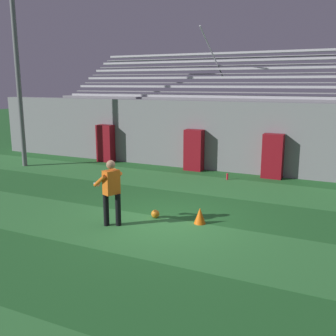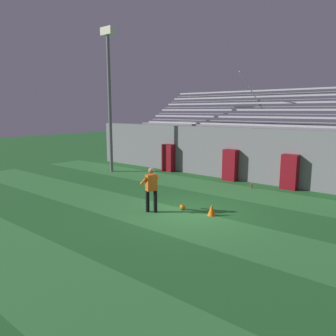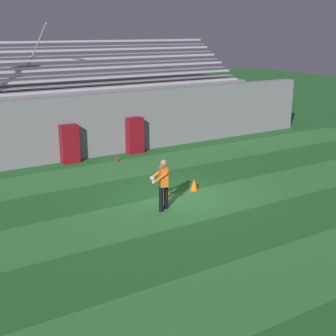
% 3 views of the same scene
% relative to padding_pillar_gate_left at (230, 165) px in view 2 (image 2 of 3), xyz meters
% --- Properties ---
extents(ground_plane, '(80.00, 80.00, 0.00)m').
position_rel_padding_pillar_gate_left_xyz_m(ground_plane, '(1.58, -5.95, -0.83)').
color(ground_plane, '#236028').
extents(turf_stripe_near, '(28.00, 2.48, 0.01)m').
position_rel_padding_pillar_gate_left_xyz_m(turf_stripe_near, '(1.58, -11.95, -0.83)').
color(turf_stripe_near, '#337A38').
rests_on(turf_stripe_near, ground).
extents(turf_stripe_mid, '(28.00, 2.48, 0.01)m').
position_rel_padding_pillar_gate_left_xyz_m(turf_stripe_mid, '(1.58, -6.99, -0.83)').
color(turf_stripe_mid, '#337A38').
rests_on(turf_stripe_mid, ground).
extents(turf_stripe_far, '(28.00, 2.48, 0.01)m').
position_rel_padding_pillar_gate_left_xyz_m(turf_stripe_far, '(1.58, -2.03, -0.83)').
color(turf_stripe_far, '#337A38').
rests_on(turf_stripe_far, ground).
extents(back_wall, '(24.00, 0.60, 2.80)m').
position_rel_padding_pillar_gate_left_xyz_m(back_wall, '(1.58, 0.55, 0.57)').
color(back_wall, gray).
rests_on(back_wall, ground).
extents(padding_pillar_gate_left, '(0.75, 0.44, 1.67)m').
position_rel_padding_pillar_gate_left_xyz_m(padding_pillar_gate_left, '(0.00, 0.00, 0.00)').
color(padding_pillar_gate_left, maroon).
rests_on(padding_pillar_gate_left, ground).
extents(padding_pillar_gate_right, '(0.75, 0.44, 1.67)m').
position_rel_padding_pillar_gate_left_xyz_m(padding_pillar_gate_right, '(3.16, 0.00, 0.00)').
color(padding_pillar_gate_right, maroon).
rests_on(padding_pillar_gate_right, ground).
extents(padding_pillar_far_left, '(0.75, 0.44, 1.67)m').
position_rel_padding_pillar_gate_left_xyz_m(padding_pillar_far_left, '(-4.30, 0.00, 0.00)').
color(padding_pillar_far_left, maroon).
rests_on(padding_pillar_far_left, ground).
extents(bleacher_stand, '(18.00, 4.75, 5.83)m').
position_rel_padding_pillar_gate_left_xyz_m(bleacher_stand, '(1.58, 3.24, 0.68)').
color(bleacher_stand, gray).
rests_on(bleacher_stand, ground).
extents(floodlight_pole, '(0.90, 0.36, 8.44)m').
position_rel_padding_pillar_gate_left_xyz_m(floodlight_pole, '(-6.92, -2.33, 4.47)').
color(floodlight_pole, slate).
rests_on(floodlight_pole, ground).
extents(goalkeeper, '(0.68, 0.71, 1.67)m').
position_rel_padding_pillar_gate_left_xyz_m(goalkeeper, '(0.53, -6.84, 0.12)').
color(goalkeeper, black).
rests_on(goalkeeper, ground).
extents(soccer_ball, '(0.22, 0.22, 0.22)m').
position_rel_padding_pillar_gate_left_xyz_m(soccer_ball, '(1.26, -5.89, -0.72)').
color(soccer_ball, orange).
rests_on(soccer_ball, ground).
extents(traffic_cone, '(0.30, 0.30, 0.42)m').
position_rel_padding_pillar_gate_left_xyz_m(traffic_cone, '(2.48, -5.78, -0.62)').
color(traffic_cone, orange).
rests_on(traffic_cone, ground).
extents(water_bottle, '(0.07, 0.07, 0.24)m').
position_rel_padding_pillar_gate_left_xyz_m(water_bottle, '(1.73, -0.99, -0.71)').
color(water_bottle, red).
rests_on(water_bottle, ground).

